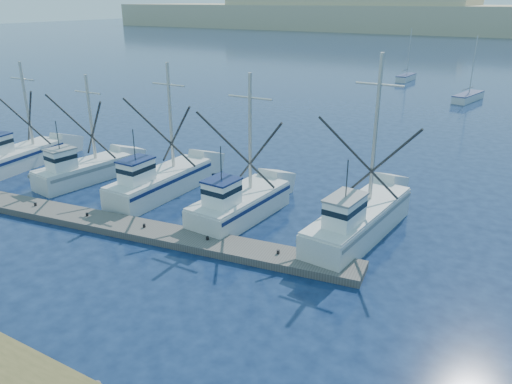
# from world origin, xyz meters

# --- Properties ---
(ground) EXTENTS (500.00, 500.00, 0.00)m
(ground) POSITION_xyz_m (0.00, 0.00, 0.00)
(ground) COLOR #0B1834
(ground) RESTS_ON ground
(floating_dock) EXTENTS (30.70, 6.14, 0.41)m
(floating_dock) POSITION_xyz_m (-10.31, 5.46, 0.20)
(floating_dock) COLOR #59554F
(floating_dock) RESTS_ON ground
(trawler_fleet) EXTENTS (30.46, 9.60, 9.81)m
(trawler_fleet) POSITION_xyz_m (-8.94, 10.52, 0.98)
(trawler_fleet) COLOR silver
(trawler_fleet) RESTS_ON ground
(sailboat_near) EXTENTS (3.01, 6.97, 8.10)m
(sailboat_near) POSITION_xyz_m (1.81, 56.80, 0.49)
(sailboat_near) COLOR silver
(sailboat_near) RESTS_ON ground
(sailboat_far) EXTENTS (1.89, 5.70, 8.10)m
(sailboat_far) POSITION_xyz_m (-9.64, 69.84, 0.50)
(sailboat_far) COLOR silver
(sailboat_far) RESTS_ON ground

